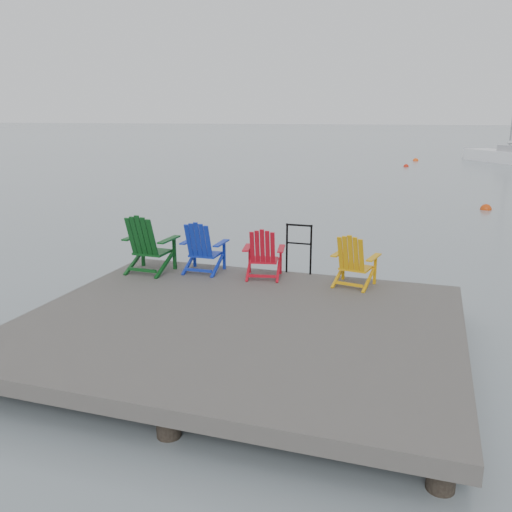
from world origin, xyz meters
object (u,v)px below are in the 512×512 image
(chair_red, at_px, (263,253))
(chair_green, at_px, (148,243))
(buoy_a, at_px, (486,210))
(buoy_d, at_px, (416,161))
(handrail, at_px, (299,244))
(chair_yellow, at_px, (354,260))
(chair_blue, at_px, (203,247))
(buoy_b, at_px, (406,167))

(chair_red, bearing_deg, chair_green, 177.37)
(buoy_a, distance_m, buoy_d, 21.60)
(handrail, relative_size, chair_yellow, 1.01)
(chair_yellow, height_order, buoy_a, chair_yellow)
(chair_green, bearing_deg, chair_red, 10.44)
(chair_blue, relative_size, buoy_d, 2.33)
(handrail, distance_m, buoy_a, 12.28)
(buoy_d, bearing_deg, chair_green, -95.89)
(handrail, bearing_deg, buoy_a, 70.57)
(chair_yellow, relative_size, buoy_d, 2.20)
(chair_green, height_order, buoy_d, chair_green)
(buoy_a, xyz_separation_m, buoy_b, (-3.60, 16.36, 0.00))
(handrail, bearing_deg, chair_red, -137.99)
(chair_green, height_order, buoy_a, chair_green)
(chair_yellow, bearing_deg, buoy_b, 101.98)
(buoy_a, relative_size, buoy_d, 1.00)
(chair_blue, bearing_deg, buoy_a, 63.65)
(handrail, height_order, chair_blue, chair_blue)
(chair_green, xyz_separation_m, buoy_b, (3.05, 28.67, -1.04))
(buoy_a, distance_m, buoy_b, 16.75)
(chair_yellow, bearing_deg, chair_blue, -168.99)
(buoy_a, xyz_separation_m, buoy_d, (-3.17, 21.36, 0.00))
(chair_green, height_order, chair_blue, chair_green)
(chair_blue, bearing_deg, buoy_d, 84.76)
(chair_red, distance_m, buoy_a, 12.88)
(chair_blue, distance_m, buoy_b, 28.46)
(chair_red, bearing_deg, chair_blue, 169.16)
(chair_green, distance_m, buoy_a, 14.03)
(handrail, relative_size, chair_green, 0.85)
(chair_green, relative_size, buoy_b, 3.10)
(chair_blue, relative_size, buoy_b, 2.74)
(handrail, bearing_deg, buoy_b, 89.03)
(buoy_a, bearing_deg, buoy_b, 102.40)
(chair_green, height_order, chair_red, chair_green)
(handrail, bearing_deg, buoy_d, 88.44)
(chair_yellow, distance_m, buoy_a, 12.41)
(buoy_a, height_order, buoy_b, buoy_a)
(handrail, bearing_deg, chair_green, -163.19)
(chair_blue, xyz_separation_m, buoy_b, (2.13, 28.37, -0.97))
(chair_red, distance_m, buoy_b, 28.39)
(buoy_d, bearing_deg, chair_yellow, -89.74)
(chair_red, height_order, buoy_d, chair_red)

